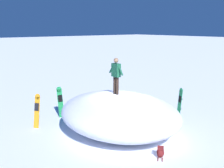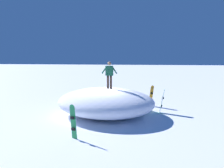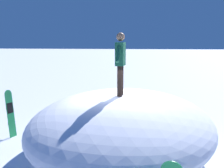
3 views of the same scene
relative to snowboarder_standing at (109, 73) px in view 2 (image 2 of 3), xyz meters
name	(u,v)px [view 2 (image 2 of 3)]	position (x,y,z in m)	size (l,w,h in m)	color
ground	(103,115)	(-0.38, -0.15, -2.77)	(240.00, 240.00, 0.00)	white
snow_mound	(106,102)	(-0.25, 0.02, -1.89)	(6.34, 5.23, 1.77)	white
snowboarder_standing	(109,73)	(0.00, 0.00, 0.00)	(1.05, 0.24, 1.73)	black
snowboard_primary_upright	(162,101)	(3.42, 1.14, -1.90)	(0.33, 0.32, 1.68)	#1E8C47
snowboard_secondary_upright	(73,121)	(-0.85, -3.91, -1.92)	(0.32, 0.24, 1.65)	#1E8C47
snowboard_tertiary_upright	(151,95)	(2.71, 2.83, -1.90)	(0.42, 0.43, 1.68)	orange
backpack_near	(66,107)	(-3.31, 0.57, -2.56)	(0.52, 0.57, 0.41)	maroon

